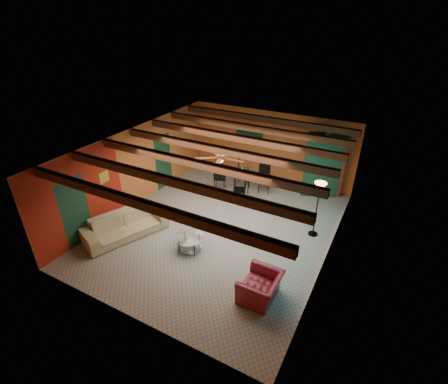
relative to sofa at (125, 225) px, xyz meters
The scene contains 11 objects.
room 3.57m from the sofa, 38.41° to the left, with size 6.52×8.01×2.71m.
sofa is the anchor object (origin of this frame).
armchair 4.54m from the sofa, ahead, with size 1.00×0.87×0.65m, color maroon.
coffee_table 2.10m from the sofa, ahead, with size 0.87×0.87×0.44m, color silver, non-canonical shape.
dining_table 4.57m from the sofa, 66.13° to the left, with size 2.08×2.08×1.08m, color silver, non-canonical shape.
armoire 7.09m from the sofa, 50.23° to the left, with size 1.24×0.61×2.18m, color maroon.
floor_lamp 5.67m from the sofa, 28.55° to the left, with size 0.35×0.35×1.77m, color black, non-canonical shape.
ceiling_fan 3.51m from the sofa, 36.68° to the left, with size 1.50×1.50×0.44m, color #472614, non-canonical shape.
painting 6.00m from the sofa, 76.04° to the left, with size 1.05×0.03×0.65m, color black.
potted_plant 7.35m from the sofa, 50.23° to the left, with size 0.41×0.35×0.45m, color #26661E.
vase 4.64m from the sofa, 66.13° to the left, with size 0.18×0.18×0.19m, color orange.
Camera 1 is at (4.16, -7.51, 6.00)m, focal length 26.56 mm.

